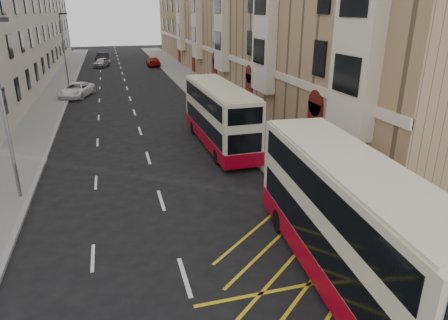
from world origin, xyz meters
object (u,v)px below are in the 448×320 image
object	(u,v)px
pedestrian_far	(372,239)
car_silver	(102,62)
car_dark	(102,57)
double_decker_front	(349,223)
street_lamp_near	(3,103)
car_red	(153,62)
double_decker_rear	(219,116)
white_van	(76,90)
pedestrian_mid	(403,212)
street_lamp_far	(64,46)

from	to	relation	value
pedestrian_far	car_silver	bearing A→B (deg)	-52.01
car_dark	double_decker_front	bearing A→B (deg)	-71.55
street_lamp_near	car_red	world-z (taller)	street_lamp_near
car_dark	double_decker_rear	bearing A→B (deg)	-69.86
car_dark	white_van	bearing A→B (deg)	-83.00
double_decker_rear	car_red	distance (m)	41.55
pedestrian_mid	car_red	bearing A→B (deg)	83.69
car_silver	white_van	bearing A→B (deg)	-74.69
pedestrian_mid	white_van	distance (m)	34.93
pedestrian_far	double_decker_rear	bearing A→B (deg)	-54.76
pedestrian_mid	car_red	world-z (taller)	pedestrian_mid
street_lamp_far	pedestrian_far	world-z (taller)	street_lamp_far
street_lamp_near	double_decker_rear	world-z (taller)	street_lamp_near
double_decker_front	pedestrian_mid	distance (m)	4.40
street_lamp_near	white_van	distance (m)	24.70
street_lamp_far	double_decker_front	size ratio (longest dim) A/B	0.75
street_lamp_far	double_decker_rear	size ratio (longest dim) A/B	0.80
pedestrian_mid	double_decker_front	bearing A→B (deg)	-163.02
car_red	pedestrian_far	bearing A→B (deg)	91.59
car_silver	car_dark	distance (m)	7.40
street_lamp_far	double_decker_rear	xyz separation A→B (m)	(11.11, -24.95, -2.60)
car_red	car_silver	bearing A→B (deg)	-7.47
street_lamp_near	street_lamp_far	world-z (taller)	same
street_lamp_near	pedestrian_far	world-z (taller)	street_lamp_near
street_lamp_near	double_decker_front	size ratio (longest dim) A/B	0.75
pedestrian_far	car_red	bearing A→B (deg)	-59.89
pedestrian_mid	car_silver	xyz separation A→B (m)	(-11.57, 55.30, -0.27)
double_decker_front	pedestrian_far	distance (m)	1.80
street_lamp_far	car_silver	distance (m)	18.43
street_lamp_far	car_dark	distance (m)	25.62
street_lamp_near	car_dark	bearing A→B (deg)	86.21
car_red	street_lamp_near	bearing A→B (deg)	76.49
car_red	white_van	bearing A→B (deg)	65.40
double_decker_rear	double_decker_front	bearing A→B (deg)	-89.81
double_decker_front	pedestrian_far	bearing A→B (deg)	24.63
pedestrian_mid	car_silver	bearing A→B (deg)	91.64
pedestrian_mid	car_dark	xyz separation A→B (m)	(-11.49, 62.71, -0.25)
pedestrian_far	car_dark	world-z (taller)	pedestrian_far
car_silver	car_dark	world-z (taller)	car_dark
white_van	car_red	xyz separation A→B (m)	(10.32, 22.21, -0.01)
double_decker_rear	car_red	world-z (taller)	double_decker_rear
street_lamp_near	street_lamp_far	xyz separation A→B (m)	(0.00, 30.00, 0.00)
double_decker_rear	car_red	bearing A→B (deg)	88.77
white_van	car_red	bearing A→B (deg)	83.26
pedestrian_far	white_van	bearing A→B (deg)	-42.12
white_van	street_lamp_near	bearing A→B (deg)	-74.52
car_silver	pedestrian_mid	bearing A→B (deg)	-56.97
double_decker_front	car_silver	world-z (taller)	double_decker_front
pedestrian_mid	pedestrian_far	size ratio (longest dim) A/B	0.92
street_lamp_far	car_silver	bearing A→B (deg)	78.59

